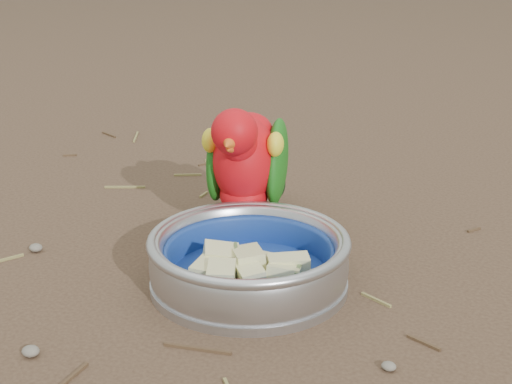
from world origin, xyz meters
The scene contains 6 objects.
ground centered at (0.00, 0.00, 0.00)m, with size 60.00×60.00×0.00m, color #4A3526.
food_bowl centered at (0.11, 0.05, 0.01)m, with size 0.22×0.22×0.02m, color #B2B2BA.
bowl_wall centered at (0.11, 0.05, 0.04)m, with size 0.22×0.22×0.04m, color #B2B2BA, non-canonical shape.
fruit_wedges centered at (0.11, 0.05, 0.03)m, with size 0.13×0.13×0.03m, color beige, non-canonical shape.
lory_parrot centered at (0.02, 0.17, 0.09)m, with size 0.10×0.21×0.17m, color red, non-canonical shape.
ground_debris centered at (0.00, 0.05, 0.00)m, with size 0.90×0.80×0.01m, color olive, non-canonical shape.
Camera 1 is at (0.54, -0.61, 0.40)m, focal length 55.00 mm.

